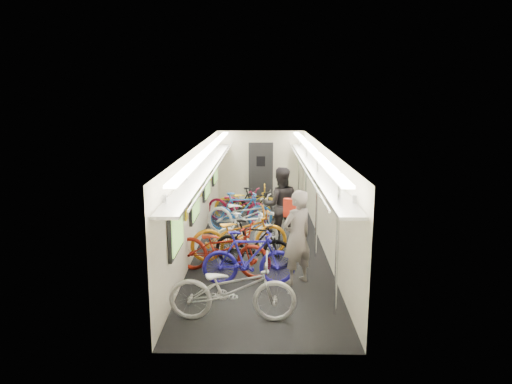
{
  "coord_description": "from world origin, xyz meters",
  "views": [
    {
      "loc": [
        0.04,
        -10.79,
        3.52
      ],
      "look_at": [
        -0.11,
        0.63,
        1.15
      ],
      "focal_mm": 32.0,
      "sensor_mm": 36.0,
      "label": 1
    }
  ],
  "objects_px": {
    "bicycle_0": "(232,289)",
    "passenger_mid": "(280,205)",
    "bicycle_1": "(249,258)",
    "passenger_near": "(297,237)",
    "backpack": "(290,208)"
  },
  "relations": [
    {
      "from": "bicycle_0",
      "to": "passenger_mid",
      "type": "xyz_separation_m",
      "value": [
        0.92,
        4.1,
        0.4
      ]
    },
    {
      "from": "passenger_near",
      "to": "passenger_mid",
      "type": "distance_m",
      "value": 2.57
    },
    {
      "from": "passenger_near",
      "to": "passenger_mid",
      "type": "bearing_deg",
      "value": -121.51
    },
    {
      "from": "passenger_mid",
      "to": "bicycle_0",
      "type": "bearing_deg",
      "value": 74.06
    },
    {
      "from": "passenger_near",
      "to": "backpack",
      "type": "distance_m",
      "value": 0.96
    },
    {
      "from": "passenger_near",
      "to": "passenger_mid",
      "type": "height_order",
      "value": "passenger_mid"
    },
    {
      "from": "bicycle_0",
      "to": "bicycle_1",
      "type": "xyz_separation_m",
      "value": [
        0.22,
        1.42,
        -0.0
      ]
    },
    {
      "from": "passenger_near",
      "to": "passenger_mid",
      "type": "xyz_separation_m",
      "value": [
        -0.21,
        2.56,
        0.02
      ]
    },
    {
      "from": "passenger_mid",
      "to": "backpack",
      "type": "relative_size",
      "value": 4.93
    },
    {
      "from": "passenger_mid",
      "to": "passenger_near",
      "type": "bearing_deg",
      "value": 91.55
    },
    {
      "from": "bicycle_0",
      "to": "passenger_mid",
      "type": "relative_size",
      "value": 1.09
    },
    {
      "from": "backpack",
      "to": "passenger_mid",
      "type": "bearing_deg",
      "value": 104.13
    },
    {
      "from": "bicycle_1",
      "to": "passenger_near",
      "type": "distance_m",
      "value": 1.0
    },
    {
      "from": "bicycle_1",
      "to": "passenger_near",
      "type": "height_order",
      "value": "passenger_near"
    },
    {
      "from": "bicycle_0",
      "to": "bicycle_1",
      "type": "relative_size",
      "value": 1.15
    }
  ]
}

